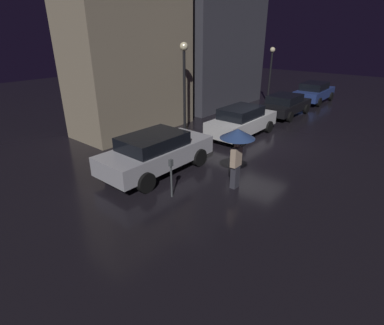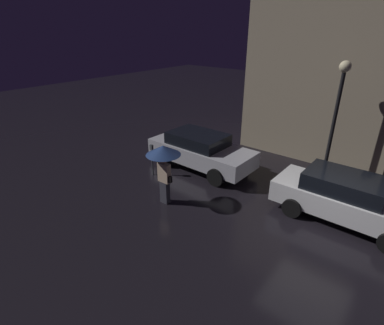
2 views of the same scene
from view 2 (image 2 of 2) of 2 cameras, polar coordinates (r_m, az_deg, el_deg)
ground_plane at (r=9.74m, az=22.85°, el=-12.81°), size 60.00×60.00×0.00m
building_facade_left at (r=14.95m, az=24.41°, el=16.20°), size 6.40×3.00×7.90m
parked_car_silver at (r=12.71m, az=1.60°, el=2.43°), size 4.60×2.06×1.52m
parked_car_white at (r=10.41m, az=27.34°, el=-6.02°), size 4.39×1.91×1.51m
pedestrian_with_umbrella at (r=9.78m, az=-5.45°, el=1.02°), size 1.15×1.15×2.12m
parking_meter at (r=12.15m, az=-7.62°, el=1.16°), size 0.12×0.10×1.32m
street_lamp_near at (r=12.35m, az=26.07°, el=10.37°), size 0.41×0.41×4.52m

